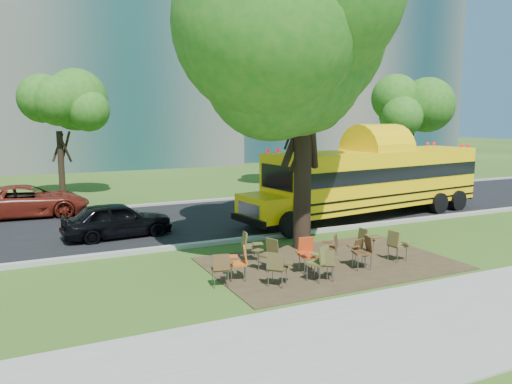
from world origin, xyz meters
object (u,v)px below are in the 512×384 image
chair_0 (221,266)px  chair_3 (307,251)px  chair_10 (249,243)px  bg_car_red (28,201)px  chair_5 (362,251)px  chair_4 (327,261)px  chair_6 (364,249)px  chair_8 (240,260)px  chair_9 (268,251)px  chair_1 (278,265)px  chair_7 (397,243)px  school_bus (374,179)px  main_tree (304,61)px  chair_12 (366,238)px  chair_2 (320,259)px  chair_11 (332,245)px  black_car (117,220)px

chair_0 → chair_3: chair_3 is taller
chair_10 → bg_car_red: 11.61m
chair_0 → chair_5: size_ratio=1.09×
chair_4 → chair_5: size_ratio=1.08×
chair_6 → chair_8: (-3.49, 0.60, -0.03)m
chair_9 → chair_6: bearing=-135.2°
chair_5 → chair_1: bearing=-8.1°
chair_0 → chair_7: chair_7 is taller
chair_0 → chair_9: size_ratio=0.98×
school_bus → chair_3: school_bus is taller
main_tree → chair_12: size_ratio=11.95×
chair_2 → chair_5: size_ratio=1.20×
chair_8 → chair_11: size_ratio=1.08×
chair_2 → chair_6: bearing=-14.0°
chair_2 → chair_8: (-1.81, 0.98, -0.04)m
chair_5 → chair_7: bearing=164.5°
chair_4 → chair_12: size_ratio=1.10×
chair_6 → chair_12: (1.12, 1.33, -0.10)m
chair_8 → chair_11: (3.08, 0.35, -0.04)m
chair_9 → chair_10: bearing=-16.7°
chair_5 → chair_11: chair_11 is taller
chair_11 → chair_0: bearing=142.2°
main_tree → school_bus: size_ratio=0.81×
main_tree → chair_3: 5.91m
main_tree → chair_11: (-0.02, -1.76, -5.40)m
chair_1 → chair_3: 1.49m
chair_3 → chair_7: size_ratio=1.04×
chair_8 → bg_car_red: bg_car_red is taller
chair_1 → chair_5: chair_1 is taller
main_tree → black_car: main_tree is taller
chair_10 → black_car: bearing=-138.5°
chair_0 → bg_car_red: bearing=121.6°
main_tree → chair_9: (-2.07, -1.70, -5.37)m
chair_1 → chair_3: size_ratio=0.95×
chair_6 → black_car: 8.72m
chair_3 → chair_10: 1.89m
chair_11 → black_car: (-5.10, 5.80, 0.12)m
black_car → bg_car_red: (-2.79, 5.40, 0.05)m
chair_2 → chair_6: size_ratio=1.00×
chair_4 → chair_5: (1.55, 0.60, -0.04)m
black_car → chair_5: bearing=-144.1°
main_tree → chair_10: bearing=-163.2°
main_tree → school_bus: 7.67m
chair_2 → black_car: bearing=91.6°
chair_7 → chair_12: size_ratio=1.17×
chair_9 → main_tree: bearing=-73.4°
chair_2 → chair_11: chair_2 is taller
main_tree → chair_3: (-1.18, -2.26, -5.33)m
chair_3 → chair_7: bearing=-178.4°
chair_8 → bg_car_red: (-4.81, 11.55, 0.13)m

